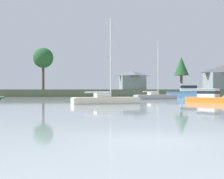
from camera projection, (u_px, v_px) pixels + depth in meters
The scene contains 11 objects.
ground_plane at pixel (148, 140), 11.76m from camera, with size 486.87×486.87×0.00m, color #939EA3.
far_shore_bank at pixel (77, 92), 108.80m from camera, with size 219.09×45.27×1.85m, color #4C563D.
cruiser_orange at pixel (213, 99), 45.00m from camera, with size 5.98×6.61×3.85m.
cruiser_skyblue at pixel (191, 94), 74.17m from camera, with size 10.77×5.63×5.80m.
dinghy_green at pixel (1, 97), 72.02m from camera, with size 1.95×3.21×0.45m.
sailboat_cream at pixel (105, 102), 41.91m from camera, with size 8.81×3.78×11.46m.
sailboat_grey at pixel (155, 98), 62.70m from camera, with size 8.29×3.78×11.69m.
shore_tree_center_left at pixel (181, 67), 92.90m from camera, with size 4.19×4.19×9.11m.
shore_tree_left_mid at pixel (43, 58), 89.93m from camera, with size 5.49×5.49×11.33m.
cottage_eastern at pixel (132, 80), 113.90m from camera, with size 8.76×8.63×6.42m.
cottage_behind_trees at pixel (222, 77), 107.79m from camera, with size 10.90×8.67×7.82m.
Camera 1 is at (-2.77, -11.50, 1.80)m, focal length 53.14 mm.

